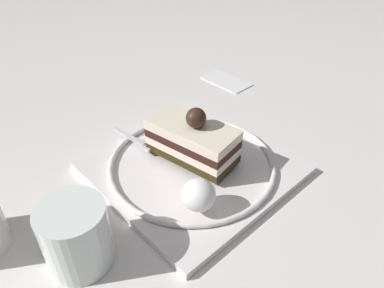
{
  "coord_description": "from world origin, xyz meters",
  "views": [
    {
      "loc": [
        -0.31,
        -0.19,
        0.35
      ],
      "look_at": [
        0.02,
        0.03,
        0.05
      ],
      "focal_mm": 33.67,
      "sensor_mm": 36.0,
      "label": 1
    }
  ],
  "objects_px": {
    "whipped_cream_dollop": "(199,195)",
    "folded_napkin": "(226,81)",
    "fork": "(142,144)",
    "dessert_plate": "(192,166)",
    "drink_glass_near": "(77,239)",
    "cake_slice": "(192,139)"
  },
  "relations": [
    {
      "from": "whipped_cream_dollop",
      "to": "folded_napkin",
      "type": "height_order",
      "value": "whipped_cream_dollop"
    },
    {
      "from": "folded_napkin",
      "to": "fork",
      "type": "bearing_deg",
      "value": -177.64
    },
    {
      "from": "dessert_plate",
      "to": "drink_glass_near",
      "type": "relative_size",
      "value": 3.84
    },
    {
      "from": "fork",
      "to": "drink_glass_near",
      "type": "bearing_deg",
      "value": -160.22
    },
    {
      "from": "dessert_plate",
      "to": "fork",
      "type": "height_order",
      "value": "fork"
    },
    {
      "from": "dessert_plate",
      "to": "folded_napkin",
      "type": "bearing_deg",
      "value": 19.37
    },
    {
      "from": "cake_slice",
      "to": "drink_glass_near",
      "type": "bearing_deg",
      "value": 176.5
    },
    {
      "from": "dessert_plate",
      "to": "drink_glass_near",
      "type": "bearing_deg",
      "value": 174.42
    },
    {
      "from": "dessert_plate",
      "to": "drink_glass_near",
      "type": "xyz_separation_m",
      "value": [
        -0.19,
        0.02,
        0.03
      ]
    },
    {
      "from": "drink_glass_near",
      "to": "folded_napkin",
      "type": "relative_size",
      "value": 0.8
    },
    {
      "from": "fork",
      "to": "folded_napkin",
      "type": "relative_size",
      "value": 1.15
    },
    {
      "from": "whipped_cream_dollop",
      "to": "dessert_plate",
      "type": "bearing_deg",
      "value": 38.88
    },
    {
      "from": "folded_napkin",
      "to": "drink_glass_near",
      "type": "bearing_deg",
      "value": -170.6
    },
    {
      "from": "whipped_cream_dollop",
      "to": "fork",
      "type": "relative_size",
      "value": 0.37
    },
    {
      "from": "dessert_plate",
      "to": "cake_slice",
      "type": "height_order",
      "value": "cake_slice"
    },
    {
      "from": "drink_glass_near",
      "to": "folded_napkin",
      "type": "xyz_separation_m",
      "value": [
        0.47,
        0.08,
        -0.03
      ]
    },
    {
      "from": "fork",
      "to": "drink_glass_near",
      "type": "relative_size",
      "value": 1.45
    },
    {
      "from": "dessert_plate",
      "to": "whipped_cream_dollop",
      "type": "bearing_deg",
      "value": -141.12
    },
    {
      "from": "drink_glass_near",
      "to": "whipped_cream_dollop",
      "type": "bearing_deg",
      "value": -31.04
    },
    {
      "from": "fork",
      "to": "drink_glass_near",
      "type": "xyz_separation_m",
      "value": [
        -0.18,
        -0.07,
        0.01
      ]
    },
    {
      "from": "cake_slice",
      "to": "folded_napkin",
      "type": "distance_m",
      "value": 0.28
    },
    {
      "from": "drink_glass_near",
      "to": "folded_napkin",
      "type": "height_order",
      "value": "drink_glass_near"
    }
  ]
}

